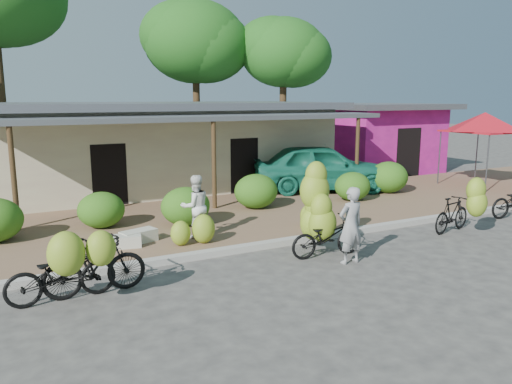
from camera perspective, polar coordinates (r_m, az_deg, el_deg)
ground at (r=10.63m, az=8.52°, el=-8.80°), size 100.00×100.00×0.00m
sidewalk at (r=14.76m, az=-3.04°, el=-2.89°), size 60.00×6.00×0.12m
curb at (r=12.19m, az=2.93°, el=-5.76°), size 60.00×0.25×0.15m
shop_main at (r=19.97m, az=-10.31°, el=5.36°), size 13.00×8.50×3.35m
shop_pink at (r=25.25m, az=13.11°, el=6.23°), size 6.00×6.00×3.25m
tree_center_right at (r=26.50m, az=-7.46°, el=16.86°), size 5.28×5.17×8.37m
tree_near_right at (r=26.37m, az=2.66°, el=15.84°), size 4.54×4.36×7.57m
hedge_1 at (r=13.87m, az=-17.28°, el=-1.97°), size 1.23×1.11×0.96m
hedge_2 at (r=13.63m, az=-8.06°, el=-1.62°), size 1.34×1.21×1.04m
hedge_3 at (r=15.56m, az=0.00°, el=0.09°), size 1.38×1.25×1.08m
hedge_4 at (r=17.07m, az=10.97°, el=0.65°), size 1.23×1.11×0.96m
hedge_5 at (r=18.76m, az=14.89°, el=1.65°), size 1.46×1.31×1.14m
red_canopy at (r=21.33m, az=24.67°, el=7.29°), size 3.50×3.50×2.86m
bike_far_left at (r=9.37m, az=-21.31°, el=-8.40°), size 1.92×1.29×1.42m
bike_left at (r=9.47m, az=-17.88°, el=-7.81°), size 1.86×1.14×1.36m
bike_center at (r=11.48m, az=7.42°, el=-2.93°), size 1.79×1.25×2.11m
bike_right at (r=14.13m, az=22.25°, el=-1.81°), size 1.65×1.25×1.55m
loose_banana_a at (r=11.82m, az=-8.61°, el=-4.68°), size 0.47×0.40×0.59m
loose_banana_b at (r=11.94m, az=-6.02°, el=-4.20°), size 0.56×0.48×0.70m
loose_banana_c at (r=13.44m, az=6.05°, el=-2.71°), size 0.48×0.41×0.61m
sack_near at (r=12.30m, az=-13.27°, el=-4.96°), size 0.93×0.63×0.30m
sack_far at (r=12.00m, az=-14.81°, el=-5.47°), size 0.81×0.53×0.28m
vendor at (r=10.90m, az=10.76°, el=-3.77°), size 0.63×0.43×1.68m
bystander at (r=12.38m, az=-6.95°, el=-1.64°), size 0.78×0.62×1.56m
teal_van at (r=18.61m, az=7.45°, el=2.81°), size 5.54×3.86×1.75m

